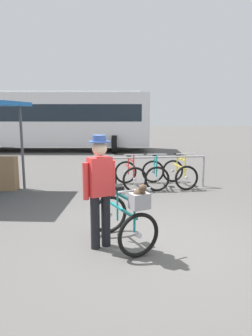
% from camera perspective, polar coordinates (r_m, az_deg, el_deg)
% --- Properties ---
extents(ground_plane, '(80.00, 80.00, 0.00)m').
position_cam_1_polar(ground_plane, '(5.10, 4.26, -13.67)').
color(ground_plane, '#514F4C').
extents(bike_rack_rail, '(3.21, 0.11, 0.88)m').
position_cam_1_polar(bike_rack_rail, '(8.44, 3.97, 0.66)').
color(bike_rack_rail, '#99999E').
rests_on(bike_rack_rail, ground).
extents(racked_bike_black, '(0.76, 1.17, 0.98)m').
position_cam_1_polar(racked_bike_black, '(8.51, -3.93, -1.29)').
color(racked_bike_black, black).
rests_on(racked_bike_black, ground).
extents(racked_bike_red, '(0.78, 1.16, 0.97)m').
position_cam_1_polar(racked_bike_red, '(8.59, 0.73, -1.16)').
color(racked_bike_red, black).
rests_on(racked_bike_red, ground).
extents(racked_bike_teal, '(0.78, 1.17, 0.97)m').
position_cam_1_polar(racked_bike_teal, '(8.72, 5.28, -1.03)').
color(racked_bike_teal, black).
rests_on(racked_bike_teal, ground).
extents(racked_bike_yellow, '(0.76, 1.17, 0.98)m').
position_cam_1_polar(racked_bike_yellow, '(8.91, 9.66, -0.89)').
color(racked_bike_yellow, black).
rests_on(racked_bike_yellow, ground).
extents(featured_bicycle, '(0.99, 1.26, 1.09)m').
position_cam_1_polar(featured_bicycle, '(4.83, 0.03, -8.84)').
color(featured_bicycle, black).
rests_on(featured_bicycle, ground).
extents(person_with_featured_bike, '(0.49, 0.32, 1.72)m').
position_cam_1_polar(person_with_featured_bike, '(4.71, -4.75, -3.49)').
color(person_with_featured_bike, black).
rests_on(person_with_featured_bike, ground).
extents(bus_distant, '(10.25, 4.28, 3.08)m').
position_cam_1_polar(bus_distant, '(17.29, -12.92, 8.89)').
color(bus_distant, silver).
rests_on(bus_distant, ground).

